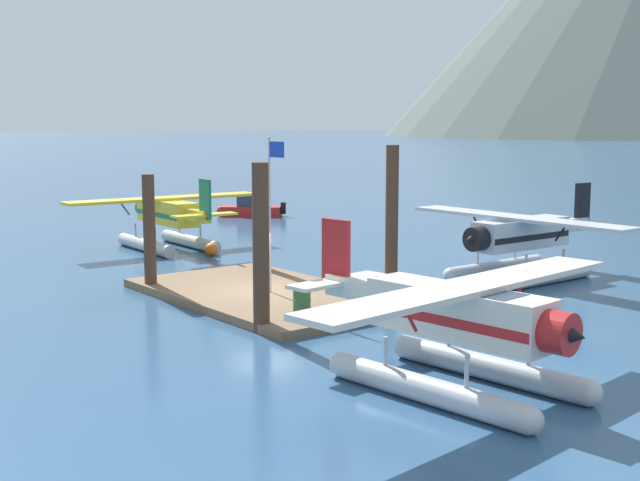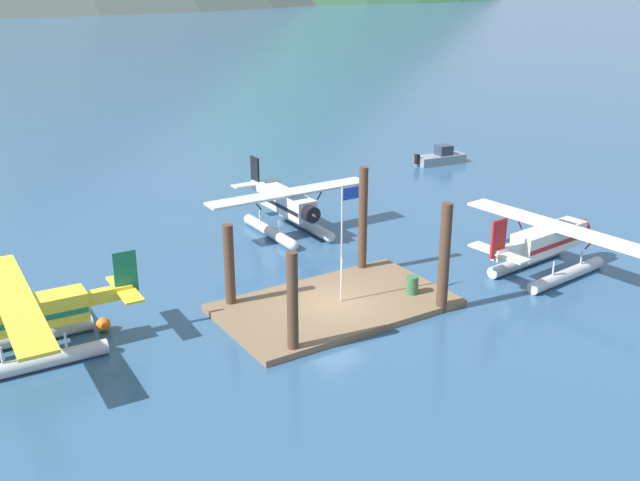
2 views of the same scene
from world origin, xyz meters
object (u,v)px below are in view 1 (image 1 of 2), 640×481
(seaplane_cream_stbd_aft, at_px, (459,327))
(boat_red_open_west, at_px, (249,209))
(seaplane_yellow_port_fwd, at_px, (167,219))
(mooring_buoy, at_px, (211,249))
(seaplane_silver_bow_right, at_px, (520,242))
(fuel_drum, at_px, (302,300))
(flagpole, at_px, (272,196))

(seaplane_cream_stbd_aft, height_order, boat_red_open_west, seaplane_cream_stbd_aft)
(seaplane_yellow_port_fwd, bearing_deg, seaplane_cream_stbd_aft, -12.05)
(seaplane_yellow_port_fwd, relative_size, boat_red_open_west, 2.58)
(mooring_buoy, bearing_deg, seaplane_cream_stbd_aft, -15.42)
(seaplane_silver_bow_right, distance_m, boat_red_open_west, 27.13)
(fuel_drum, relative_size, boat_red_open_west, 0.22)
(fuel_drum, relative_size, seaplane_cream_stbd_aft, 0.08)
(fuel_drum, relative_size, mooring_buoy, 1.39)
(flagpole, distance_m, seaplane_silver_bow_right, 11.01)
(flagpole, height_order, boat_red_open_west, flagpole)
(fuel_drum, height_order, seaplane_yellow_port_fwd, seaplane_yellow_port_fwd)
(boat_red_open_west, bearing_deg, seaplane_yellow_port_fwd, -48.96)
(seaplane_cream_stbd_aft, bearing_deg, seaplane_yellow_port_fwd, 167.95)
(seaplane_yellow_port_fwd, relative_size, seaplane_silver_bow_right, 1.00)
(seaplane_silver_bow_right, bearing_deg, seaplane_cream_stbd_aft, -57.18)
(seaplane_yellow_port_fwd, xyz_separation_m, seaplane_cream_stbd_aft, (24.77, -5.29, 0.00))
(flagpole, height_order, seaplane_cream_stbd_aft, flagpole)
(seaplane_silver_bow_right, bearing_deg, seaplane_yellow_port_fwd, -155.82)
(flagpole, distance_m, mooring_buoy, 11.48)
(flagpole, xyz_separation_m, fuel_drum, (3.25, -1.10, -3.11))
(boat_red_open_west, bearing_deg, seaplane_cream_stbd_aft, -25.93)
(fuel_drum, height_order, mooring_buoy, fuel_drum)
(flagpole, xyz_separation_m, boat_red_open_west, (-23.76, 14.63, -3.36))
(flagpole, distance_m, seaplane_cream_stbd_aft, 11.68)
(flagpole, relative_size, seaplane_silver_bow_right, 0.54)
(seaplane_yellow_port_fwd, bearing_deg, flagpole, -12.12)
(mooring_buoy, xyz_separation_m, seaplane_cream_stbd_aft, (21.54, -5.94, 1.26))
(fuel_drum, height_order, boat_red_open_west, boat_red_open_west)
(seaplane_cream_stbd_aft, relative_size, boat_red_open_west, 2.59)
(mooring_buoy, bearing_deg, seaplane_silver_bow_right, 26.96)
(flagpole, distance_m, fuel_drum, 4.63)
(fuel_drum, relative_size, seaplane_yellow_port_fwd, 0.08)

